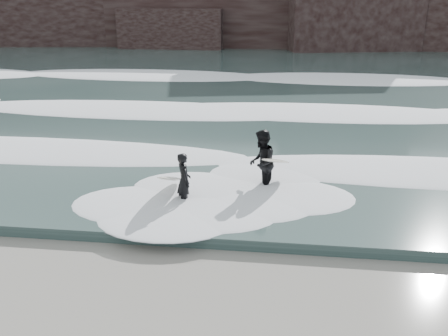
{
  "coord_description": "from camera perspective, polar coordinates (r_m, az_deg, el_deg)",
  "views": [
    {
      "loc": [
        3.2,
        -7.29,
        5.82
      ],
      "look_at": [
        1.55,
        5.94,
        1.0
      ],
      "focal_mm": 40.0,
      "sensor_mm": 36.0,
      "label": 1
    }
  ],
  "objects": [
    {
      "name": "ground",
      "position": [
        9.87,
        -13.96,
        -16.96
      ],
      "size": [
        120.0,
        120.0,
        0.0
      ],
      "primitive_type": "plane",
      "color": "#725D51",
      "rests_on": "ground"
    },
    {
      "name": "sea",
      "position": [
        36.87,
        2.07,
        11.02
      ],
      "size": [
        90.0,
        52.0,
        0.3
      ],
      "primitive_type": "cube",
      "color": "#2E4140",
      "rests_on": "ground"
    },
    {
      "name": "foam_near",
      "position": [
        17.47,
        -3.82,
        1.76
      ],
      "size": [
        60.0,
        3.2,
        0.2
      ],
      "primitive_type": "ellipsoid",
      "color": "white",
      "rests_on": "sea"
    },
    {
      "name": "foam_mid",
      "position": [
        24.13,
        -0.71,
        6.94
      ],
      "size": [
        60.0,
        4.0,
        0.24
      ],
      "primitive_type": "ellipsoid",
      "color": "white",
      "rests_on": "sea"
    },
    {
      "name": "foam_far",
      "position": [
        32.89,
        1.44,
        10.48
      ],
      "size": [
        60.0,
        4.8,
        0.3
      ],
      "primitive_type": "ellipsoid",
      "color": "white",
      "rests_on": "sea"
    },
    {
      "name": "surfer_left",
      "position": [
        13.85,
        -5.02,
        -1.4
      ],
      "size": [
        1.0,
        2.02,
        1.61
      ],
      "color": "black",
      "rests_on": "ground"
    },
    {
      "name": "surfer_right",
      "position": [
        14.7,
        4.42,
        0.62
      ],
      "size": [
        1.39,
        1.91,
        1.97
      ],
      "color": "black",
      "rests_on": "ground"
    }
  ]
}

